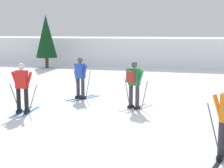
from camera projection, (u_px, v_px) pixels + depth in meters
name	position (u px, v px, depth m)	size (l,w,h in m)	color
ground_plane	(98.00, 136.00, 8.69)	(120.00, 120.00, 0.00)	white
far_snow_ridge	(172.00, 51.00, 28.26)	(80.00, 8.46, 2.21)	white
skier_green	(134.00, 83.00, 11.50)	(0.99, 1.61, 1.71)	silver
skier_blue	(80.00, 77.00, 13.29)	(1.01, 1.61, 1.71)	#237AC6
skier_red	(22.00, 87.00, 10.91)	(1.00, 1.63, 1.71)	#237AC6
conifer_far_left	(46.00, 36.00, 24.54)	(1.60, 1.60, 3.99)	#513823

